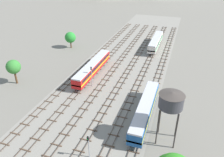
{
  "coord_description": "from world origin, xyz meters",
  "views": [
    {
      "loc": [
        17.54,
        2.75,
        31.11
      ],
      "look_at": [
        0.0,
        54.47,
        1.5
      ],
      "focal_mm": 35.37,
      "sensor_mm": 36.0,
      "label": 1
    }
  ],
  "objects_px": {
    "signal_post_near": "(88,144)",
    "diesel_railcar_right_near": "(145,109)",
    "diesel_railcar_centre_right_midfar": "(156,41)",
    "signal_post_mid": "(92,74)",
    "passenger_coach_left_mid": "(93,67)",
    "water_tower": "(171,100)"
  },
  "relations": [
    {
      "from": "water_tower",
      "to": "signal_post_near",
      "type": "distance_m",
      "value": 16.28
    },
    {
      "from": "diesel_railcar_centre_right_midfar",
      "to": "signal_post_mid",
      "type": "relative_size",
      "value": 3.43
    },
    {
      "from": "diesel_railcar_right_near",
      "to": "water_tower",
      "type": "xyz_separation_m",
      "value": [
        5.19,
        -5.06,
        6.64
      ]
    },
    {
      "from": "water_tower",
      "to": "signal_post_near",
      "type": "height_order",
      "value": "water_tower"
    },
    {
      "from": "signal_post_mid",
      "to": "diesel_railcar_right_near",
      "type": "bearing_deg",
      "value": -29.78
    },
    {
      "from": "diesel_railcar_centre_right_midfar",
      "to": "water_tower",
      "type": "distance_m",
      "value": 51.84
    },
    {
      "from": "diesel_railcar_centre_right_midfar",
      "to": "water_tower",
      "type": "bearing_deg",
      "value": -78.85
    },
    {
      "from": "passenger_coach_left_mid",
      "to": "signal_post_mid",
      "type": "distance_m",
      "value": 6.75
    },
    {
      "from": "passenger_coach_left_mid",
      "to": "signal_post_near",
      "type": "distance_m",
      "value": 31.86
    },
    {
      "from": "signal_post_mid",
      "to": "diesel_railcar_centre_right_midfar",
      "type": "bearing_deg",
      "value": 71.68
    },
    {
      "from": "diesel_railcar_right_near",
      "to": "diesel_railcar_centre_right_midfar",
      "type": "distance_m",
      "value": 45.63
    },
    {
      "from": "signal_post_near",
      "to": "passenger_coach_left_mid",
      "type": "bearing_deg",
      "value": 111.89
    },
    {
      "from": "diesel_railcar_right_near",
      "to": "signal_post_near",
      "type": "relative_size",
      "value": 4.08
    },
    {
      "from": "diesel_railcar_centre_right_midfar",
      "to": "passenger_coach_left_mid",
      "type": "bearing_deg",
      "value": -115.67
    },
    {
      "from": "passenger_coach_left_mid",
      "to": "signal_post_near",
      "type": "height_order",
      "value": "signal_post_near"
    },
    {
      "from": "signal_post_near",
      "to": "signal_post_mid",
      "type": "xyz_separation_m",
      "value": [
        -9.5,
        23.34,
        0.55
      ]
    },
    {
      "from": "diesel_railcar_right_near",
      "to": "diesel_railcar_centre_right_midfar",
      "type": "relative_size",
      "value": 1.0
    },
    {
      "from": "passenger_coach_left_mid",
      "to": "diesel_railcar_centre_right_midfar",
      "type": "distance_m",
      "value": 32.9
    },
    {
      "from": "signal_post_near",
      "to": "diesel_railcar_right_near",
      "type": "bearing_deg",
      "value": 62.73
    },
    {
      "from": "signal_post_near",
      "to": "signal_post_mid",
      "type": "bearing_deg",
      "value": 112.15
    },
    {
      "from": "water_tower",
      "to": "signal_post_near",
      "type": "relative_size",
      "value": 2.17
    },
    {
      "from": "diesel_railcar_right_near",
      "to": "passenger_coach_left_mid",
      "type": "distance_m",
      "value": 24.67
    }
  ]
}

